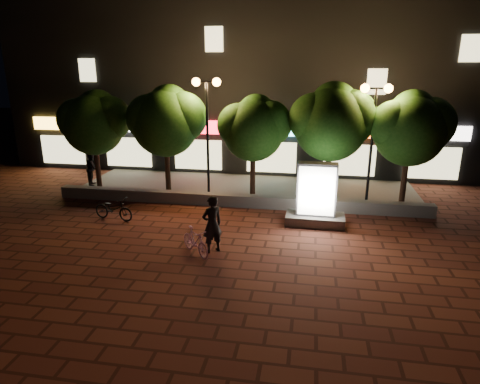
% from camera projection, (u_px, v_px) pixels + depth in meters
% --- Properties ---
extents(ground, '(80.00, 80.00, 0.00)m').
position_uv_depth(ground, '(215.00, 244.00, 14.03)').
color(ground, '#602C1E').
rests_on(ground, ground).
extents(retaining_wall, '(16.00, 0.45, 0.50)m').
position_uv_depth(retaining_wall, '(236.00, 200.00, 17.72)').
color(retaining_wall, '#615E5A').
rests_on(retaining_wall, ground).
extents(sidewalk, '(16.00, 5.00, 0.08)m').
position_uv_depth(sidewalk, '(245.00, 189.00, 20.14)').
color(sidewalk, '#615E5A').
rests_on(sidewalk, ground).
extents(building_block, '(28.00, 8.12, 11.30)m').
position_uv_depth(building_block, '(263.00, 78.00, 24.80)').
color(building_block, black).
rests_on(building_block, ground).
extents(tree_far_left, '(3.36, 2.80, 4.63)m').
position_uv_depth(tree_far_left, '(95.00, 121.00, 19.33)').
color(tree_far_left, '#321C13').
rests_on(tree_far_left, sidewalk).
extents(tree_left, '(3.60, 3.00, 4.89)m').
position_uv_depth(tree_left, '(167.00, 119.00, 18.72)').
color(tree_left, '#321C13').
rests_on(tree_left, sidewalk).
extents(tree_mid, '(3.24, 2.70, 4.50)m').
position_uv_depth(tree_mid, '(254.00, 126.00, 18.14)').
color(tree_mid, '#321C13').
rests_on(tree_mid, sidewalk).
extents(tree_right, '(3.72, 3.10, 5.07)m').
position_uv_depth(tree_right, '(332.00, 120.00, 17.51)').
color(tree_right, '#321C13').
rests_on(tree_right, sidewalk).
extents(tree_far_right, '(3.48, 2.90, 4.76)m').
position_uv_depth(tree_far_right, '(412.00, 126.00, 17.05)').
color(tree_far_right, '#321C13').
rests_on(tree_far_right, sidewalk).
extents(street_lamp_left, '(1.26, 0.36, 5.18)m').
position_uv_depth(street_lamp_left, '(207.00, 107.00, 17.99)').
color(street_lamp_left, black).
rests_on(street_lamp_left, sidewalk).
extents(street_lamp_right, '(1.26, 0.36, 4.98)m').
position_uv_depth(street_lamp_right, '(374.00, 113.00, 16.90)').
color(street_lamp_right, black).
rests_on(street_lamp_right, sidewalk).
extents(ad_kiosk, '(2.21, 1.14, 2.37)m').
position_uv_depth(ad_kiosk, '(316.00, 200.00, 15.51)').
color(ad_kiosk, '#615E5A').
rests_on(ad_kiosk, ground).
extents(scooter_pink, '(1.35, 1.31, 0.88)m').
position_uv_depth(scooter_pink, '(195.00, 241.00, 13.14)').
color(scooter_pink, '#D892C5').
rests_on(scooter_pink, ground).
extents(rider, '(0.81, 0.79, 1.88)m').
position_uv_depth(rider, '(212.00, 224.00, 13.19)').
color(rider, black).
rests_on(rider, ground).
extents(scooter_parked, '(1.78, 0.91, 0.89)m').
position_uv_depth(scooter_parked, '(113.00, 209.00, 16.09)').
color(scooter_parked, black).
rests_on(scooter_parked, ground).
extents(pedestrian, '(0.85, 0.97, 1.67)m').
position_uv_depth(pedestrian, '(93.00, 168.00, 20.43)').
color(pedestrian, black).
rests_on(pedestrian, sidewalk).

